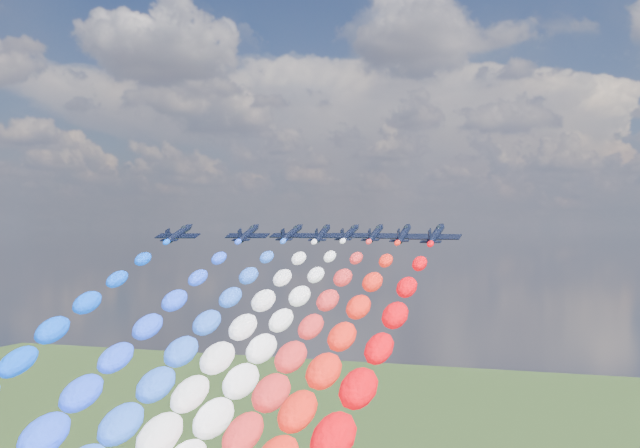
% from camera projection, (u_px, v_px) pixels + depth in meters
% --- Properties ---
extents(jet_0, '(9.39, 12.79, 6.51)m').
position_uv_depth(jet_0, '(179.00, 234.00, 168.65)').
color(jet_0, black).
extents(jet_1, '(9.72, 13.03, 6.51)m').
position_uv_depth(jet_1, '(248.00, 234.00, 172.89)').
color(jet_1, black).
extents(trail_1, '(6.62, 122.31, 57.29)m').
position_uv_depth(trail_1, '(62.00, 429.00, 113.37)').
color(trail_1, '#1E46FF').
extents(jet_2, '(10.08, 13.29, 6.51)m').
position_uv_depth(jet_2, '(292.00, 233.00, 179.21)').
color(jet_2, black).
extents(trail_2, '(6.62, 122.31, 57.29)m').
position_uv_depth(trail_2, '(137.00, 418.00, 119.70)').
color(trail_2, blue).
extents(jet_3, '(10.11, 13.31, 6.51)m').
position_uv_depth(jet_3, '(322.00, 234.00, 172.70)').
color(jet_3, black).
extents(trail_3, '(6.62, 122.31, 57.29)m').
position_uv_depth(trail_3, '(175.00, 429.00, 113.18)').
color(trail_3, white).
extents(jet_4, '(10.08, 13.29, 6.51)m').
position_uv_depth(jet_4, '(349.00, 233.00, 182.28)').
color(jet_4, black).
extents(trail_4, '(6.62, 122.31, 57.29)m').
position_uv_depth(trail_4, '(227.00, 414.00, 122.76)').
color(trail_4, white).
extents(jet_5, '(9.37, 12.78, 6.51)m').
position_uv_depth(jet_5, '(375.00, 234.00, 173.15)').
color(jet_5, black).
extents(trail_5, '(6.62, 122.31, 57.29)m').
position_uv_depth(trail_5, '(257.00, 428.00, 113.64)').
color(trail_5, red).
extents(jet_6, '(9.62, 12.96, 6.51)m').
position_uv_depth(jet_6, '(404.00, 234.00, 160.76)').
color(jet_6, black).
extents(jet_7, '(9.87, 13.13, 6.51)m').
position_uv_depth(jet_7, '(436.00, 234.00, 148.46)').
color(jet_7, black).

